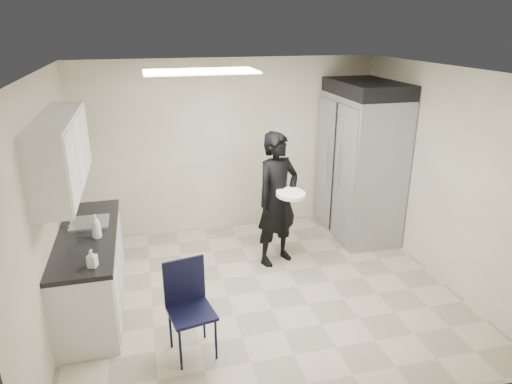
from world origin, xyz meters
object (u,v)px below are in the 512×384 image
object	(u,v)px
commercial_fridge	(360,167)
folding_chair	(192,313)
man_tuxedo	(277,199)
lower_counter	(91,272)

from	to	relation	value
commercial_fridge	folding_chair	size ratio (longest dim) A/B	2.27
folding_chair	man_tuxedo	distance (m)	2.11
lower_counter	man_tuxedo	world-z (taller)	man_tuxedo
lower_counter	commercial_fridge	bearing A→B (deg)	15.88
folding_chair	lower_counter	bearing A→B (deg)	121.44
lower_counter	commercial_fridge	size ratio (longest dim) A/B	0.90
folding_chair	man_tuxedo	bearing A→B (deg)	39.18
commercial_fridge	man_tuxedo	size ratio (longest dim) A/B	1.17
man_tuxedo	lower_counter	bearing A→B (deg)	167.83
lower_counter	folding_chair	distance (m)	1.48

